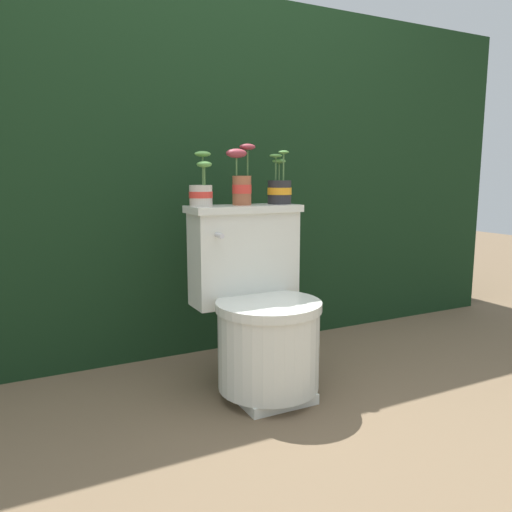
{
  "coord_description": "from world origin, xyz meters",
  "views": [
    {
      "loc": [
        -0.89,
        -1.7,
        0.9
      ],
      "look_at": [
        0.03,
        0.11,
        0.57
      ],
      "focal_mm": 35.0,
      "sensor_mm": 36.0,
      "label": 1
    }
  ],
  "objects": [
    {
      "name": "potted_plant_middle",
      "position": [
        0.21,
        0.24,
        0.84
      ],
      "size": [
        0.11,
        0.12,
        0.23
      ],
      "color": "#262628",
      "rests_on": "toilet"
    },
    {
      "name": "hedge_backdrop",
      "position": [
        0.0,
        1.14,
        0.89
      ],
      "size": [
        3.94,
        1.04,
        1.77
      ],
      "color": "black",
      "rests_on": "ground"
    },
    {
      "name": "potted_plant_midleft",
      "position": [
        0.03,
        0.24,
        0.87
      ],
      "size": [
        0.14,
        0.08,
        0.26
      ],
      "color": "#9E5638",
      "rests_on": "toilet"
    },
    {
      "name": "toilet",
      "position": [
        0.03,
        0.08,
        0.33
      ],
      "size": [
        0.49,
        0.54,
        0.77
      ],
      "color": "silver",
      "rests_on": "ground"
    },
    {
      "name": "potted_plant_left",
      "position": [
        -0.16,
        0.24,
        0.84
      ],
      "size": [
        0.1,
        0.1,
        0.22
      ],
      "color": "beige",
      "rests_on": "toilet"
    },
    {
      "name": "ground_plane",
      "position": [
        0.0,
        0.0,
        0.0
      ],
      "size": [
        12.0,
        12.0,
        0.0
      ],
      "primitive_type": "plane",
      "color": "brown"
    }
  ]
}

